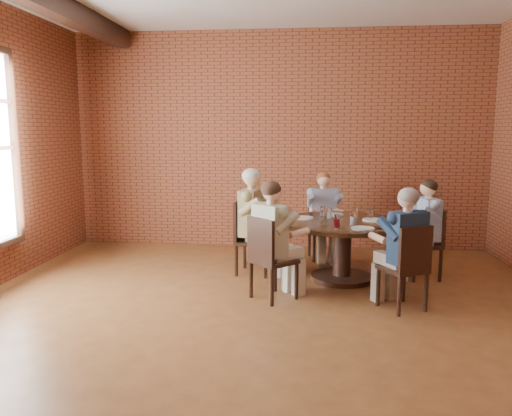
# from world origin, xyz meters

# --- Properties ---
(floor) EXTENTS (7.00, 7.00, 0.00)m
(floor) POSITION_xyz_m (0.00, 0.00, 0.00)
(floor) COLOR brown
(floor) RESTS_ON ground
(wall_back) EXTENTS (7.00, 0.00, 7.00)m
(wall_back) POSITION_xyz_m (0.00, 3.50, 1.70)
(wall_back) COLOR brown
(wall_back) RESTS_ON ground
(wall_front) EXTENTS (7.00, 0.00, 7.00)m
(wall_front) POSITION_xyz_m (0.00, -3.50, 1.70)
(wall_front) COLOR brown
(wall_front) RESTS_ON ground
(dining_table) EXTENTS (1.54, 1.54, 0.75)m
(dining_table) POSITION_xyz_m (0.90, 1.71, 0.53)
(dining_table) COLOR black
(dining_table) RESTS_ON floor
(chair_a) EXTENTS (0.45, 0.45, 0.89)m
(chair_a) POSITION_xyz_m (1.99, 1.88, 0.49)
(chair_a) COLOR black
(chair_a) RESTS_ON floor
(diner_a) EXTENTS (0.66, 0.57, 1.25)m
(diner_a) POSITION_xyz_m (1.92, 1.87, 0.63)
(diner_a) COLOR #406EA8
(diner_a) RESTS_ON floor
(chair_b) EXTENTS (0.46, 0.46, 0.90)m
(chair_b) POSITION_xyz_m (0.68, 2.81, 0.49)
(chair_b) COLOR black
(chair_b) RESTS_ON floor
(diner_b) EXTENTS (0.59, 0.68, 1.26)m
(diner_b) POSITION_xyz_m (0.70, 2.73, 0.63)
(diner_b) COLOR #8E97B5
(diner_b) RESTS_ON floor
(chair_c) EXTENTS (0.51, 0.51, 0.96)m
(chair_c) POSITION_xyz_m (-0.31, 1.90, 0.52)
(chair_c) COLOR black
(chair_c) RESTS_ON floor
(diner_c) EXTENTS (0.76, 0.65, 1.37)m
(diner_c) POSITION_xyz_m (-0.22, 1.89, 0.69)
(diner_c) COLOR brown
(diner_c) RESTS_ON floor
(chair_d) EXTENTS (0.59, 0.59, 0.93)m
(chair_d) POSITION_xyz_m (0.03, 0.86, 0.50)
(chair_d) COLOR black
(chair_d) RESTS_ON floor
(diner_d) EXTENTS (0.82, 0.81, 1.31)m
(diner_d) POSITION_xyz_m (0.09, 0.92, 0.66)
(diner_d) COLOR #C0AC97
(diner_d) RESTS_ON floor
(chair_e) EXTENTS (0.55, 0.55, 0.91)m
(chair_e) POSITION_xyz_m (1.49, 0.66, 0.50)
(chair_e) COLOR black
(chair_e) RESTS_ON floor
(diner_e) EXTENTS (0.73, 0.78, 1.28)m
(diner_e) POSITION_xyz_m (1.45, 0.72, 0.64)
(diner_e) COLOR #182A45
(diner_e) RESTS_ON floor
(plate_a) EXTENTS (0.26, 0.26, 0.01)m
(plate_a) POSITION_xyz_m (1.28, 1.79, 0.76)
(plate_a) COLOR white
(plate_a) RESTS_ON dining_table
(plate_b) EXTENTS (0.26, 0.26, 0.01)m
(plate_b) POSITION_xyz_m (0.81, 2.14, 0.76)
(plate_b) COLOR white
(plate_b) RESTS_ON dining_table
(plate_c) EXTENTS (0.26, 0.26, 0.01)m
(plate_c) POSITION_xyz_m (0.41, 1.86, 0.76)
(plate_c) COLOR white
(plate_c) RESTS_ON dining_table
(plate_d) EXTENTS (0.26, 0.26, 0.01)m
(plate_d) POSITION_xyz_m (1.09, 1.21, 0.76)
(plate_d) COLOR white
(plate_d) RESTS_ON dining_table
(glass_a) EXTENTS (0.07, 0.07, 0.14)m
(glass_a) POSITION_xyz_m (1.23, 1.74, 0.82)
(glass_a) COLOR white
(glass_a) RESTS_ON dining_table
(glass_b) EXTENTS (0.07, 0.07, 0.14)m
(glass_b) POSITION_xyz_m (1.07, 1.93, 0.82)
(glass_b) COLOR white
(glass_b) RESTS_ON dining_table
(glass_c) EXTENTS (0.07, 0.07, 0.14)m
(glass_c) POSITION_xyz_m (0.66, 1.97, 0.82)
(glass_c) COLOR white
(glass_c) RESTS_ON dining_table
(glass_d) EXTENTS (0.07, 0.07, 0.14)m
(glass_d) POSITION_xyz_m (0.74, 1.89, 0.82)
(glass_d) COLOR white
(glass_d) RESTS_ON dining_table
(glass_e) EXTENTS (0.07, 0.07, 0.14)m
(glass_e) POSITION_xyz_m (0.67, 1.63, 0.82)
(glass_e) COLOR white
(glass_e) RESTS_ON dining_table
(glass_f) EXTENTS (0.07, 0.07, 0.14)m
(glass_f) POSITION_xyz_m (0.80, 1.33, 0.82)
(glass_f) COLOR white
(glass_f) RESTS_ON dining_table
(glass_g) EXTENTS (0.07, 0.07, 0.14)m
(glass_g) POSITION_xyz_m (1.00, 1.47, 0.82)
(glass_g) COLOR white
(glass_g) RESTS_ON dining_table
(smartphone) EXTENTS (0.07, 0.13, 0.01)m
(smartphone) POSITION_xyz_m (1.27, 1.29, 0.75)
(smartphone) COLOR black
(smartphone) RESTS_ON dining_table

